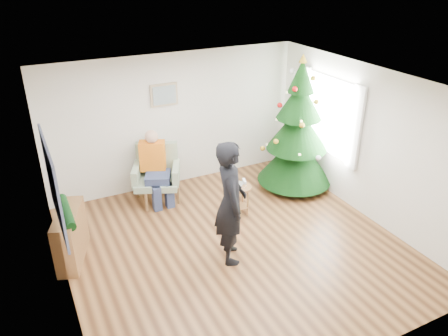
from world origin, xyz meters
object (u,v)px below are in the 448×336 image
stool (241,200)px  console (71,236)px  christmas_tree (298,130)px  armchair (157,180)px  standing_man (230,203)px

stool → console: size_ratio=0.56×
stool → christmas_tree: bearing=18.1°
armchair → console: (-1.74, -1.15, 0.01)m
christmas_tree → stool: 1.79m
armchair → christmas_tree: bearing=8.5°
armchair → console: armchair is taller
armchair → stool: bearing=-22.9°
christmas_tree → armchair: size_ratio=2.51×
armchair → standing_man: bearing=-55.9°
standing_man → console: standing_man is taller
christmas_tree → armchair: (-2.59, 0.70, -0.79)m
stool → standing_man: 1.40m
stool → armchair: 1.63m
christmas_tree → standing_man: bearing=-146.0°
christmas_tree → stool: (-1.47, -0.48, -0.89)m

